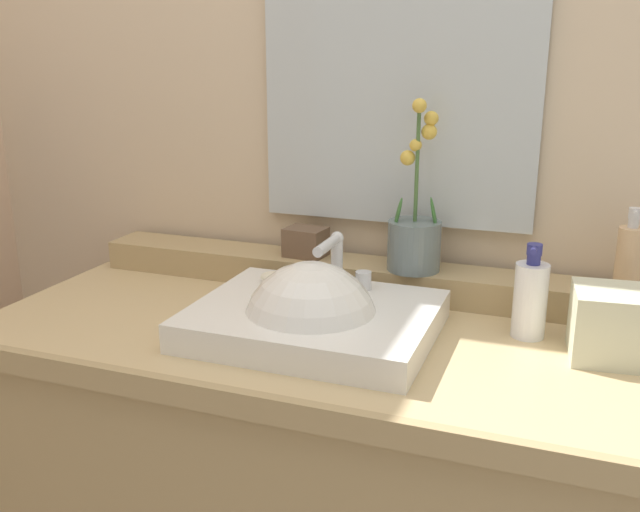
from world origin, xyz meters
The scene contains 11 objects.
wall_back centered at (0.00, 0.41, 1.28)m, with size 2.88×0.20×2.56m, color beige.
vanity_cabinet centered at (0.00, 0.00, 0.41)m, with size 1.31×0.62×0.83m.
back_ledge centered at (0.00, 0.23, 0.86)m, with size 1.23×0.12×0.06m, color tan.
sink_basin centered at (0.00, -0.05, 0.85)m, with size 0.44×0.36×0.28m.
soap_bar centered at (-0.12, 0.06, 0.89)m, with size 0.07×0.04×0.02m, color beige.
potted_plant centered at (0.13, 0.22, 0.97)m, with size 0.11×0.11×0.36m.
soap_dispenser centered at (0.54, 0.22, 0.96)m, with size 0.05×0.05×0.16m.
trinket_box centered at (-0.13, 0.23, 0.92)m, with size 0.09×0.07×0.06m, color brown.
lotion_bottle centered at (0.38, 0.09, 0.90)m, with size 0.06×0.06×0.18m.
tissue_box centered at (0.51, 0.04, 0.89)m, with size 0.13×0.13×0.12m, color beige.
mirror centered at (0.06, 0.30, 1.24)m, with size 0.60×0.02×0.55m, color silver.
Camera 1 is at (0.44, -1.19, 1.34)m, focal length 39.48 mm.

